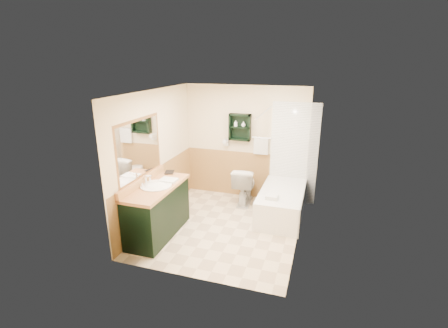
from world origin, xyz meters
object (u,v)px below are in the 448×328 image
hair_dryer (226,142)px  vanity (158,211)px  bathtub (282,203)px  vanity_book (165,167)px  wall_shelf (240,127)px  toilet (244,185)px  soap_bottle_b (243,125)px  soap_bottle_a (236,125)px

hair_dryer → vanity: size_ratio=0.17×
bathtub → vanity_book: 2.31m
wall_shelf → toilet: size_ratio=0.70×
bathtub → soap_bottle_b: 1.77m
vanity → toilet: (1.08, 1.72, -0.06)m
hair_dryer → vanity: bearing=-106.5°
soap_bottle_a → wall_shelf: bearing=3.3°
soap_bottle_a → vanity: bearing=-112.2°
vanity → soap_bottle_a: size_ratio=11.12×
bathtub → vanity_book: (-2.08, -0.67, 0.74)m
vanity → soap_bottle_b: 2.49m
wall_shelf → vanity: wall_shelf is taller
toilet → soap_bottle_a: size_ratio=6.19×
wall_shelf → soap_bottle_b: wall_shelf is taller
soap_bottle_a → soap_bottle_b: (0.16, 0.00, 0.01)m
hair_dryer → bathtub: bearing=-27.8°
toilet → wall_shelf: bearing=-59.0°
hair_dryer → toilet: bearing=-30.8°
vanity → vanity_book: bearing=104.5°
wall_shelf → soap_bottle_b: size_ratio=4.95×
vanity → bathtub: (1.92, 1.31, -0.18)m
vanity → toilet: vanity is taller
vanity → bathtub: bearing=34.3°
vanity → vanity_book: vanity_book is taller
hair_dryer → vanity: hair_dryer is taller
soap_bottle_b → vanity: bearing=-116.2°
wall_shelf → vanity: 2.44m
toilet → vanity_book: vanity_book is taller
wall_shelf → bathtub: 1.78m
soap_bottle_b → vanity_book: bearing=-130.3°
soap_bottle_b → toilet: bearing=-67.0°
vanity → wall_shelf: bearing=65.7°
vanity_book → soap_bottle_b: soap_bottle_b is taller
soap_bottle_b → soap_bottle_a: bearing=180.0°
soap_bottle_b → bathtub: bearing=-35.2°
hair_dryer → toilet: hair_dryer is taller
wall_shelf → vanity: size_ratio=0.39×
wall_shelf → soap_bottle_b: bearing=-3.7°
vanity → soap_bottle_b: bearing=63.8°
hair_dryer → soap_bottle_a: (0.21, -0.03, 0.39)m
hair_dryer → bathtub: 1.76m
bathtub → vanity_book: size_ratio=6.90×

